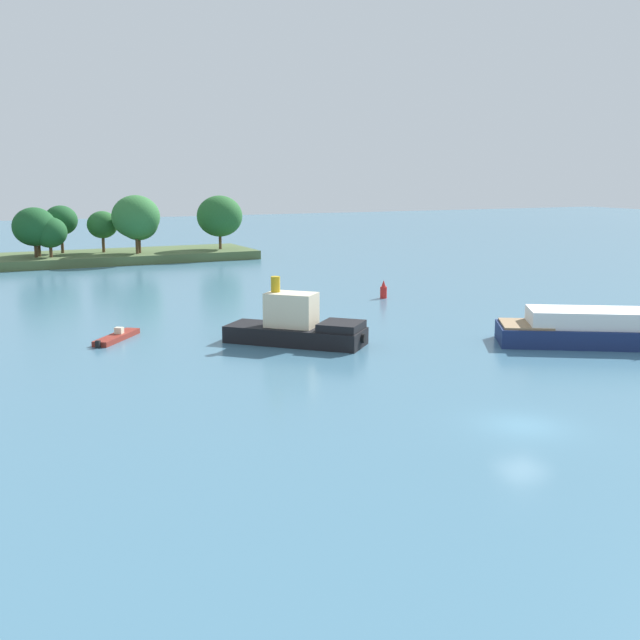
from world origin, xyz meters
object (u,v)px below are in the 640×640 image
Objects in this scene: white_riverboat at (635,329)px; channel_buoy_red at (384,291)px; small_motorboat at (117,337)px; tugboat at (297,327)px.

white_riverboat is 28.38m from channel_buoy_red.
small_motorboat is 14.30m from tugboat.
channel_buoy_red is (-5.72, 27.79, -0.46)m from white_riverboat.
tugboat is at bearing -31.00° from small_motorboat.
tugboat is 5.32× the size of channel_buoy_red.
white_riverboat is 25.52m from tugboat.
tugboat is 23.46m from channel_buoy_red.
small_motorboat is (-34.94, 18.98, -1.04)m from white_riverboat.
channel_buoy_red reaches higher than small_motorboat.
tugboat reaches higher than small_motorboat.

